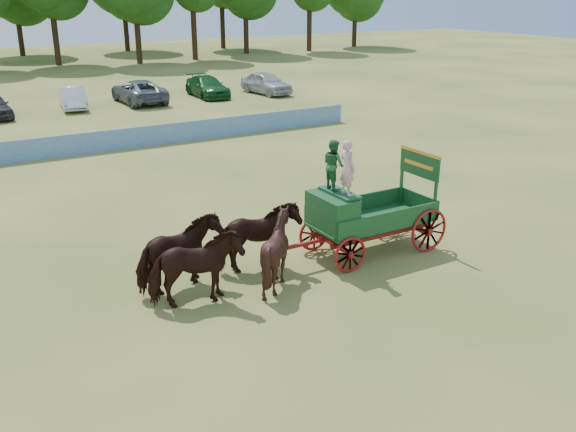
{
  "coord_description": "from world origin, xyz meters",
  "views": [
    {
      "loc": [
        -10.45,
        -13.55,
        7.88
      ],
      "look_at": [
        -1.17,
        2.06,
        1.3
      ],
      "focal_mm": 40.0,
      "sensor_mm": 36.0,
      "label": 1
    }
  ],
  "objects": [
    {
      "name": "horse_wheel_right",
      "position": [
        -2.45,
        1.61,
        1.02
      ],
      "size": [
        2.51,
        1.34,
        2.03
      ],
      "primitive_type": "imported",
      "rotation": [
        0.0,
        0.0,
        1.47
      ],
      "color": "black",
      "rests_on": "ground"
    },
    {
      "name": "ground",
      "position": [
        0.0,
        0.0,
        0.0
      ],
      "size": [
        160.0,
        160.0,
        0.0
      ],
      "primitive_type": "plane",
      "color": "#A88E4C",
      "rests_on": "ground"
    },
    {
      "name": "horse_lead_right",
      "position": [
        -4.85,
        1.61,
        1.02
      ],
      "size": [
        2.59,
        1.62,
        2.03
      ],
      "primitive_type": "imported",
      "rotation": [
        0.0,
        0.0,
        1.8
      ],
      "color": "black",
      "rests_on": "ground"
    },
    {
      "name": "horse_wheel_left",
      "position": [
        -2.45,
        0.51,
        1.02
      ],
      "size": [
        1.98,
        1.8,
        2.04
      ],
      "primitive_type": "imported",
      "rotation": [
        0.0,
        0.0,
        1.66
      ],
      "color": "black",
      "rests_on": "ground"
    },
    {
      "name": "sponsor_banner",
      "position": [
        -1.0,
        18.0,
        0.53
      ],
      "size": [
        26.0,
        0.08,
        1.05
      ],
      "primitive_type": "cube",
      "color": "#1D60A2",
      "rests_on": "ground"
    },
    {
      "name": "parked_cars",
      "position": [
        -4.67,
        30.45,
        0.76
      ],
      "size": [
        41.57,
        6.66,
        1.65
      ],
      "color": "silver",
      "rests_on": "ground"
    },
    {
      "name": "farm_dray",
      "position": [
        0.51,
        1.08,
        1.62
      ],
      "size": [
        6.0,
        2.0,
        3.77
      ],
      "color": "#A61018",
      "rests_on": "ground"
    },
    {
      "name": "horse_lead_left",
      "position": [
        -4.85,
        0.51,
        1.02
      ],
      "size": [
        2.55,
        1.46,
        2.03
      ],
      "primitive_type": "imported",
      "rotation": [
        0.0,
        0.0,
        1.41
      ],
      "color": "black",
      "rests_on": "ground"
    }
  ]
}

